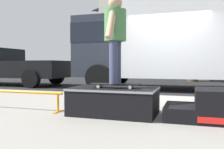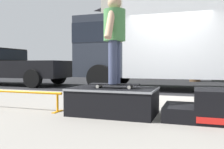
{
  "view_description": "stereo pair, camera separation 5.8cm",
  "coord_description": "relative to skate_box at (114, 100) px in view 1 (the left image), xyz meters",
  "views": [
    {
      "loc": [
        0.68,
        -6.72,
        0.9
      ],
      "look_at": [
        -0.77,
        -2.24,
        0.71
      ],
      "focal_mm": 38.92,
      "sensor_mm": 36.0,
      "label": 1
    },
    {
      "loc": [
        0.73,
        -6.7,
        0.9
      ],
      "look_at": [
        -0.77,
        -2.24,
        0.71
      ],
      "focal_mm": 38.92,
      "sensor_mm": 36.0,
      "label": 2
    }
  ],
  "objects": [
    {
      "name": "skate_box",
      "position": [
        0.0,
        0.0,
        0.0
      ],
      "size": [
        1.33,
        0.84,
        0.42
      ],
      "color": "black",
      "rests_on": "sidewalk_slab"
    },
    {
      "name": "ground_plane",
      "position": [
        0.46,
        3.1,
        -0.34
      ],
      "size": [
        140.0,
        140.0,
        0.0
      ],
      "primitive_type": "plane",
      "color": "black"
    },
    {
      "name": "sidewalk_slab",
      "position": [
        0.46,
        0.1,
        -0.28
      ],
      "size": [
        50.0,
        5.0,
        0.12
      ],
      "primitive_type": "cube",
      "color": "gray",
      "rests_on": "ground"
    },
    {
      "name": "house_behind",
      "position": [
        -1.23,
        17.88,
        3.9
      ],
      "size": [
        9.54,
        8.22,
        8.4
      ],
      "color": "beige",
      "rests_on": "ground"
    },
    {
      "name": "skateboard",
      "position": [
        0.02,
        -0.02,
        0.25
      ],
      "size": [
        0.79,
        0.25,
        0.07
      ],
      "color": "black",
      "rests_on": "skate_box"
    },
    {
      "name": "box_truck",
      "position": [
        0.47,
        5.3,
        1.36
      ],
      "size": [
        6.91,
        2.63,
        3.05
      ],
      "color": "silver",
      "rests_on": "ground"
    },
    {
      "name": "grind_rail",
      "position": [
        -1.66,
        -0.12,
        0.03
      ],
      "size": [
        1.61,
        0.28,
        0.33
      ],
      "color": "orange",
      "rests_on": "sidewalk_slab"
    },
    {
      "name": "kicker_ramp",
      "position": [
        1.28,
        -0.0,
        -0.04
      ],
      "size": [
        0.83,
        0.75,
        0.44
      ],
      "color": "black",
      "rests_on": "sidewalk_slab"
    },
    {
      "name": "skater_kid",
      "position": [
        0.02,
        -0.02,
        1.08
      ],
      "size": [
        0.34,
        0.71,
        1.39
      ],
      "color": "#3F4766",
      "rests_on": "skateboard"
    },
    {
      "name": "pickup_truck_black",
      "position": [
        -6.81,
        5.2,
        0.55
      ],
      "size": [
        5.7,
        2.09,
        1.61
      ],
      "color": "black",
      "rests_on": "ground"
    }
  ]
}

